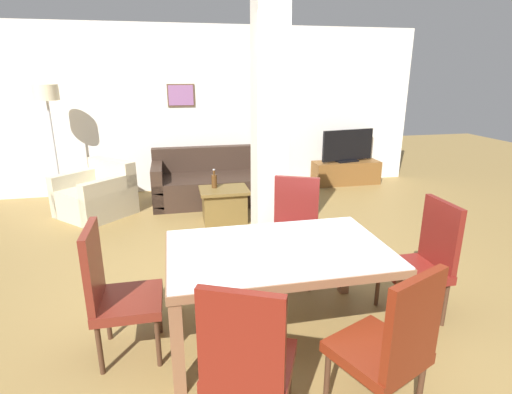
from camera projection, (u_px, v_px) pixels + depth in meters
ground_plane at (277, 332)px, 3.15m from camera, size 18.00×18.00×0.00m
back_wall at (213, 110)px, 6.74m from camera, size 7.20×0.09×2.70m
divider_pillar at (269, 134)px, 4.13m from camera, size 0.32×0.37×2.70m
dining_table at (278, 265)px, 2.98m from camera, size 1.62×1.02×0.73m
dining_chair_near_right at (390, 343)px, 2.21m from camera, size 0.60×0.60×0.99m
dining_chair_far_right at (294, 226)px, 3.89m from camera, size 0.61×0.61×0.99m
dining_chair_head_left at (114, 289)px, 2.76m from camera, size 0.46×0.46×0.99m
dining_chair_near_left at (247, 358)px, 2.10m from camera, size 0.61×0.61×0.99m
dining_chair_head_right at (424, 257)px, 3.24m from camera, size 0.46×0.46×0.99m
sofa at (213, 183)px, 6.31m from camera, size 1.83×0.94×0.81m
armchair at (97, 196)px, 5.69m from camera, size 1.21×1.21×0.75m
coffee_table at (224, 204)px, 5.44m from camera, size 0.65×0.50×0.46m
bottle at (214, 181)px, 5.40m from camera, size 0.07×0.07×0.26m
tv_stand at (346, 173)px, 7.29m from camera, size 1.21×0.40×0.41m
tv_screen at (348, 146)px, 7.14m from camera, size 1.00×0.27×0.58m
floor_lamp at (48, 104)px, 5.70m from camera, size 0.34×0.34×1.80m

